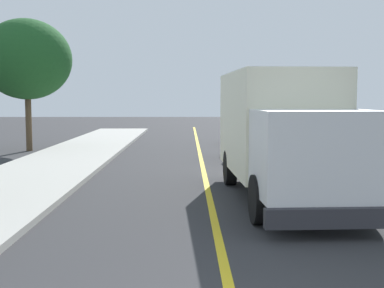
{
  "coord_description": "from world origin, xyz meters",
  "views": [
    {
      "loc": [
        -0.56,
        -4.06,
        2.55
      ],
      "look_at": [
        -0.44,
        8.14,
        1.4
      ],
      "focal_mm": 46.7,
      "sensor_mm": 36.0,
      "label": 1
    }
  ],
  "objects_px": {
    "parked_car_mid": "(246,130)",
    "street_tree_down_block": "(27,59)",
    "parked_car_near": "(254,141)",
    "box_truck": "(282,128)"
  },
  "relations": [
    {
      "from": "parked_car_mid",
      "to": "street_tree_down_block",
      "type": "height_order",
      "value": "street_tree_down_block"
    },
    {
      "from": "parked_car_mid",
      "to": "street_tree_down_block",
      "type": "xyz_separation_m",
      "value": [
        -10.66,
        -2.97,
        3.51
      ]
    },
    {
      "from": "parked_car_near",
      "to": "street_tree_down_block",
      "type": "relative_size",
      "value": 0.72
    },
    {
      "from": "box_truck",
      "to": "street_tree_down_block",
      "type": "height_order",
      "value": "street_tree_down_block"
    },
    {
      "from": "parked_car_near",
      "to": "box_truck",
      "type": "bearing_deg",
      "value": -92.34
    },
    {
      "from": "parked_car_mid",
      "to": "box_truck",
      "type": "bearing_deg",
      "value": -93.1
    },
    {
      "from": "parked_car_near",
      "to": "parked_car_mid",
      "type": "relative_size",
      "value": 1.01
    },
    {
      "from": "parked_car_mid",
      "to": "street_tree_down_block",
      "type": "distance_m",
      "value": 11.61
    },
    {
      "from": "box_truck",
      "to": "parked_car_near",
      "type": "xyz_separation_m",
      "value": [
        0.31,
        7.65,
        -0.97
      ]
    },
    {
      "from": "box_truck",
      "to": "parked_car_near",
      "type": "relative_size",
      "value": 1.62
    }
  ]
}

